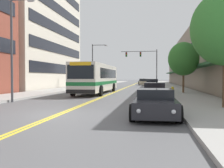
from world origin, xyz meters
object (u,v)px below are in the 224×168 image
object	(u,v)px
car_beige_moving_lead	(144,82)
car_dark_grey_moving_second	(142,81)
street_lamp_left_far	(95,61)
car_charcoal_parked_right_foreground	(155,104)
city_bus	(97,77)
fire_hydrant	(172,91)
street_lamp_left_near	(15,40)
street_tree_right_mid	(184,59)
car_silver_parked_left_near	(100,84)
traffic_signal_mast	(145,60)
car_white_parked_right_mid	(152,84)
car_red_parked_right_far	(154,92)

from	to	relation	value
car_beige_moving_lead	car_dark_grey_moving_second	size ratio (longest dim) A/B	0.95
street_lamp_left_far	car_charcoal_parked_right_foreground	bearing A→B (deg)	-72.04
car_beige_moving_lead	city_bus	bearing A→B (deg)	-98.25
fire_hydrant	street_lamp_left_far	bearing A→B (deg)	120.52
street_lamp_left_near	street_tree_right_mid	world-z (taller)	street_lamp_left_near
car_silver_parked_left_near	street_lamp_left_far	bearing A→B (deg)	-111.14
traffic_signal_mast	street_lamp_left_near	distance (m)	35.95
car_charcoal_parked_right_foreground	street_lamp_left_far	bearing A→B (deg)	107.96
city_bus	car_white_parked_right_mid	distance (m)	12.76
car_silver_parked_left_near	fire_hydrant	xyz separation A→B (m)	(10.34, -19.66, -0.06)
traffic_signal_mast	street_lamp_left_far	size ratio (longest dim) A/B	1.04
fire_hydrant	street_lamp_left_near	bearing A→B (deg)	-154.40
car_white_parked_right_mid	city_bus	bearing A→B (deg)	-117.71
city_bus	car_beige_moving_lead	xyz separation A→B (m)	(4.10, 28.31, -1.09)
car_charcoal_parked_right_foreground	car_beige_moving_lead	size ratio (longest dim) A/B	0.97
car_red_parked_right_far	car_charcoal_parked_right_foreground	bearing A→B (deg)	-90.31
street_lamp_left_far	fire_hydrant	world-z (taller)	street_lamp_left_far
street_tree_right_mid	city_bus	bearing A→B (deg)	178.33
car_silver_parked_left_near	car_beige_moving_lead	distance (m)	15.47
car_silver_parked_left_near	street_tree_right_mid	distance (m)	19.09
car_white_parked_right_mid	street_lamp_left_near	size ratio (longest dim) A/B	0.58
traffic_signal_mast	car_white_parked_right_mid	bearing A→B (deg)	-83.66
car_red_parked_right_far	fire_hydrant	distance (m)	2.53
car_red_parked_right_far	car_white_parked_right_mid	bearing A→B (deg)	90.48
car_red_parked_right_far	street_lamp_left_far	world-z (taller)	street_lamp_left_far
car_dark_grey_moving_second	traffic_signal_mast	distance (m)	18.37
car_charcoal_parked_right_foreground	car_silver_parked_left_near	bearing A→B (deg)	106.36
car_beige_moving_lead	fire_hydrant	xyz separation A→B (m)	(3.46, -33.52, -0.08)
fire_hydrant	car_beige_moving_lead	bearing A→B (deg)	95.90
street_lamp_left_near	fire_hydrant	bearing A→B (deg)	25.60
car_white_parked_right_mid	street_tree_right_mid	bearing A→B (deg)	-74.85
car_red_parked_right_far	car_dark_grey_moving_second	size ratio (longest dim) A/B	0.95
street_lamp_left_near	car_red_parked_right_far	bearing A→B (deg)	18.78
car_silver_parked_left_near	car_red_parked_right_far	bearing A→B (deg)	-67.84
street_lamp_left_near	car_beige_moving_lead	bearing A→B (deg)	79.00
fire_hydrant	car_dark_grey_moving_second	bearing A→B (deg)	95.11
car_white_parked_right_mid	car_red_parked_right_far	bearing A→B (deg)	-89.52
street_lamp_left_far	street_lamp_left_near	bearing A→B (deg)	-90.41
car_dark_grey_moving_second	street_tree_right_mid	size ratio (longest dim) A/B	0.88
car_red_parked_right_far	fire_hydrant	size ratio (longest dim) A/B	5.27
car_white_parked_right_mid	street_lamp_left_far	distance (m)	10.05
car_charcoal_parked_right_foreground	street_tree_right_mid	xyz separation A→B (m)	(3.01, 15.24, 3.00)
car_dark_grey_moving_second	street_lamp_left_far	world-z (taller)	street_lamp_left_far
car_silver_parked_left_near	street_tree_right_mid	xyz separation A→B (m)	(11.80, -14.71, 2.97)
car_white_parked_right_mid	car_red_parked_right_far	world-z (taller)	car_white_parked_right_mid
car_beige_moving_lead	street_lamp_left_near	bearing A→B (deg)	-101.00
fire_hydrant	car_charcoal_parked_right_foreground	bearing A→B (deg)	-98.53
car_beige_moving_lead	car_charcoal_parked_right_foreground	bearing A→B (deg)	-87.49
car_dark_grey_moving_second	car_white_parked_right_mid	bearing A→B (deg)	-85.22
car_silver_parked_left_near	car_charcoal_parked_right_foreground	distance (m)	31.21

